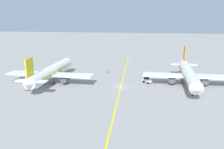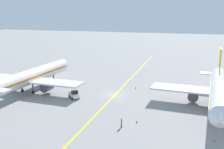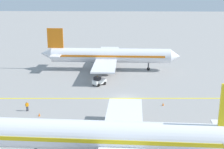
# 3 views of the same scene
# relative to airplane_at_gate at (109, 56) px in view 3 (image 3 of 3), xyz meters

# --- Properties ---
(ground_plane) EXTENTS (400.00, 400.00, 0.00)m
(ground_plane) POSITION_rel_airplane_at_gate_xyz_m (20.71, 3.84, -3.71)
(ground_plane) COLOR gray
(apron_yellow_centreline) EXTENTS (3.71, 119.97, 0.01)m
(apron_yellow_centreline) POSITION_rel_airplane_at_gate_xyz_m (20.71, 3.84, -3.71)
(apron_yellow_centreline) COLOR yellow
(apron_yellow_centreline) RESTS_ON ground
(airplane_at_gate) EXTENTS (28.12, 35.47, 10.60)m
(airplane_at_gate) POSITION_rel_airplane_at_gate_xyz_m (0.00, 0.00, 0.00)
(airplane_at_gate) COLOR white
(airplane_at_gate) RESTS_ON ground
(airplane_adjacent_stand) EXTENTS (28.21, 35.51, 10.60)m
(airplane_adjacent_stand) POSITION_rel_airplane_at_gate_xyz_m (43.59, 2.51, 0.00)
(airplane_adjacent_stand) COLOR white
(airplane_adjacent_stand) RESTS_ON ground
(baggage_tug_white) EXTENTS (3.23, 3.12, 2.11)m
(baggage_tug_white) POSITION_rel_airplane_at_gate_xyz_m (12.65, -1.77, -2.81)
(baggage_tug_white) COLOR white
(baggage_tug_white) RESTS_ON ground
(ground_crew_worker) EXTENTS (0.36, 0.53, 1.68)m
(ground_crew_worker) POSITION_rel_airplane_at_gate_xyz_m (27.35, -13.22, -2.80)
(ground_crew_worker) COLOR #23232D
(ground_crew_worker) RESTS_ON ground
(traffic_cone_near_nose) EXTENTS (0.32, 0.32, 0.55)m
(traffic_cone_near_nose) POSITION_rel_airplane_at_gate_xyz_m (29.44, -10.61, -3.43)
(traffic_cone_near_nose) COLOR orange
(traffic_cone_near_nose) RESTS_ON ground
(traffic_cone_by_wingtip) EXTENTS (0.32, 0.32, 0.55)m
(traffic_cone_by_wingtip) POSITION_rel_airplane_at_gate_xyz_m (24.19, 10.67, -3.43)
(traffic_cone_by_wingtip) COLOR orange
(traffic_cone_by_wingtip) RESTS_ON ground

